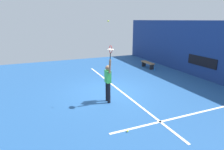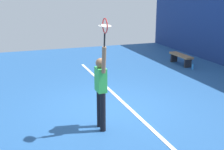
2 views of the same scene
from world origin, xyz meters
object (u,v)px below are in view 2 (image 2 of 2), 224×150
tennis_racket (105,27)px  court_bench (181,57)px  tennis_player (101,87)px  water_bottle (193,67)px

tennis_racket → court_bench: 7.52m
tennis_player → tennis_racket: tennis_racket is taller
tennis_player → court_bench: tennis_player is taller
tennis_player → water_bottle: tennis_player is taller
tennis_racket → water_bottle: bearing=128.7°
court_bench → water_bottle: court_bench is taller
tennis_racket → court_bench: tennis_racket is taller
tennis_racket → court_bench: bearing=134.4°
tennis_racket → water_bottle: (-4.15, 5.17, -2.27)m
water_bottle → tennis_player: bearing=-53.4°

